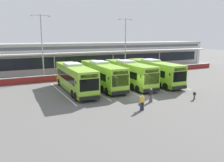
% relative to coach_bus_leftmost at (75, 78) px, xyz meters
% --- Properties ---
extents(ground_plane, '(200.00, 200.00, 0.00)m').
position_rel_coach_bus_leftmost_xyz_m(ground_plane, '(6.49, -6.07, -1.79)').
color(ground_plane, '#605E5B').
extents(terminal_building, '(70.00, 13.00, 6.00)m').
position_rel_coach_bus_leftmost_xyz_m(terminal_building, '(6.49, 20.84, 1.23)').
color(terminal_building, silver).
rests_on(terminal_building, ground).
extents(red_barrier_wall, '(60.00, 0.40, 1.10)m').
position_rel_coach_bus_leftmost_xyz_m(red_barrier_wall, '(6.49, 8.43, -1.23)').
color(red_barrier_wall, maroon).
rests_on(red_barrier_wall, ground).
extents(coach_bus_leftmost, '(3.24, 12.23, 3.78)m').
position_rel_coach_bus_leftmost_xyz_m(coach_bus_leftmost, '(0.00, 0.00, 0.00)').
color(coach_bus_leftmost, '#8CC633').
rests_on(coach_bus_leftmost, ground).
extents(coach_bus_left_centre, '(3.24, 12.23, 3.78)m').
position_rel_coach_bus_leftmost_xyz_m(coach_bus_left_centre, '(4.30, 0.60, 0.00)').
color(coach_bus_left_centre, '#8CC633').
rests_on(coach_bus_left_centre, ground).
extents(coach_bus_centre, '(3.24, 12.23, 3.78)m').
position_rel_coach_bus_leftmost_xyz_m(coach_bus_centre, '(8.53, -0.10, 0.00)').
color(coach_bus_centre, '#8CC633').
rests_on(coach_bus_centre, ground).
extents(coach_bus_right_centre, '(3.24, 12.23, 3.78)m').
position_rel_coach_bus_leftmost_xyz_m(coach_bus_right_centre, '(12.83, -0.60, 0.00)').
color(coach_bus_right_centre, '#8CC633').
rests_on(coach_bus_right_centre, ground).
extents(bay_stripe_far_west, '(0.14, 13.00, 0.01)m').
position_rel_coach_bus_leftmost_xyz_m(bay_stripe_far_west, '(-1.91, -0.07, -1.78)').
color(bay_stripe_far_west, silver).
rests_on(bay_stripe_far_west, ground).
extents(bay_stripe_west, '(0.14, 13.00, 0.01)m').
position_rel_coach_bus_leftmost_xyz_m(bay_stripe_west, '(2.29, -0.07, -1.78)').
color(bay_stripe_west, silver).
rests_on(bay_stripe_west, ground).
extents(bay_stripe_mid_west, '(0.14, 13.00, 0.01)m').
position_rel_coach_bus_leftmost_xyz_m(bay_stripe_mid_west, '(6.49, -0.07, -1.78)').
color(bay_stripe_mid_west, silver).
rests_on(bay_stripe_mid_west, ground).
extents(bay_stripe_centre, '(0.14, 13.00, 0.01)m').
position_rel_coach_bus_leftmost_xyz_m(bay_stripe_centre, '(10.69, -0.07, -1.78)').
color(bay_stripe_centre, silver).
rests_on(bay_stripe_centre, ground).
extents(bay_stripe_mid_east, '(0.14, 13.00, 0.01)m').
position_rel_coach_bus_leftmost_xyz_m(bay_stripe_mid_east, '(14.89, -0.07, -1.78)').
color(bay_stripe_mid_east, silver).
rests_on(bay_stripe_mid_east, ground).
extents(pedestrian_with_handbag, '(0.62, 0.32, 1.62)m').
position_rel_coach_bus_leftmost_xyz_m(pedestrian_with_handbag, '(3.52, -10.88, -0.93)').
color(pedestrian_with_handbag, '#33333D').
rests_on(pedestrian_with_handbag, ground).
extents(pedestrian_child, '(0.26, 0.29, 1.00)m').
position_rel_coach_bus_leftmost_xyz_m(pedestrian_child, '(11.42, -10.39, -1.24)').
color(pedestrian_child, '#4C4238').
rests_on(pedestrian_child, ground).
extents(pedestrian_near_bin, '(0.53, 0.30, 1.62)m').
position_rel_coach_bus_leftmost_xyz_m(pedestrian_near_bin, '(6.12, -8.91, -0.91)').
color(pedestrian_near_bin, slate).
rests_on(pedestrian_near_bin, ground).
extents(lamp_post_west, '(3.24, 0.28, 11.00)m').
position_rel_coach_bus_leftmost_xyz_m(lamp_post_west, '(-2.23, 10.58, 4.50)').
color(lamp_post_west, '#9E9EA3').
rests_on(lamp_post_west, ground).
extents(lamp_post_centre, '(3.24, 0.28, 11.00)m').
position_rel_coach_bus_leftmost_xyz_m(lamp_post_centre, '(14.42, 11.10, 4.50)').
color(lamp_post_centre, '#9E9EA3').
rests_on(lamp_post_centre, ground).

